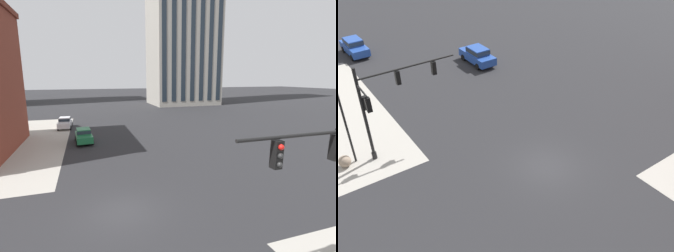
# 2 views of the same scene
# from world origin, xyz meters

# --- Properties ---
(ground_plane) EXTENTS (320.00, 320.00, 0.00)m
(ground_plane) POSITION_xyz_m (0.00, 0.00, 0.00)
(ground_plane) COLOR #262628
(car_main_northbound_near) EXTENTS (2.14, 4.52, 1.68)m
(car_main_northbound_near) POSITION_xyz_m (-2.07, 17.01, 0.92)
(car_main_northbound_near) COLOR #1E6B3D
(car_main_northbound_near) RESTS_ON ground
(car_main_southbound_far) EXTENTS (2.00, 4.45, 1.68)m
(car_main_southbound_far) POSITION_xyz_m (-4.79, 26.77, 0.92)
(car_main_southbound_far) COLOR silver
(car_main_southbound_far) RESTS_ON ground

